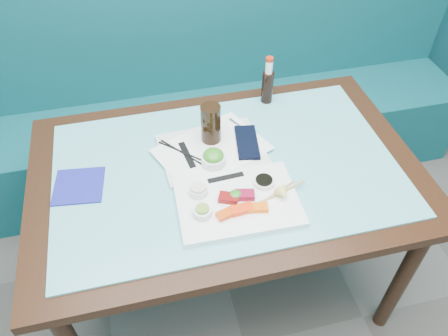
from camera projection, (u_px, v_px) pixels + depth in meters
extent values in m
cube|color=#0D4F56|center=(194.00, 140.00, 2.48)|extent=(3.00, 0.55, 0.45)
cube|color=#0D4F56|center=(182.00, 45.00, 2.29)|extent=(3.00, 0.12, 0.95)
cube|color=black|center=(226.00, 172.00, 1.59)|extent=(1.40, 0.90, 0.04)
cylinder|color=black|center=(402.00, 279.00, 1.71)|extent=(0.06, 0.06, 0.71)
cylinder|color=black|center=(76.00, 195.00, 2.01)|extent=(0.06, 0.06, 0.71)
cylinder|color=black|center=(327.00, 153.00, 2.21)|extent=(0.06, 0.06, 0.71)
cube|color=#60BAC1|center=(226.00, 168.00, 1.57)|extent=(1.22, 0.76, 0.01)
cube|color=white|center=(238.00, 202.00, 1.44)|extent=(0.41, 0.30, 0.02)
cube|color=#E34509|center=(227.00, 213.00, 1.38)|extent=(0.07, 0.05, 0.02)
cube|color=#FF350A|center=(242.00, 209.00, 1.39)|extent=(0.08, 0.04, 0.02)
cube|color=#FF630A|center=(257.00, 208.00, 1.40)|extent=(0.07, 0.05, 0.02)
cube|color=maroon|center=(229.00, 198.00, 1.43)|extent=(0.07, 0.06, 0.02)
cube|color=maroon|center=(245.00, 195.00, 1.44)|extent=(0.07, 0.05, 0.02)
ellipsoid|color=#25791B|center=(236.00, 195.00, 1.43)|extent=(0.06, 0.05, 0.03)
cylinder|color=white|center=(202.00, 212.00, 1.38)|extent=(0.07, 0.07, 0.03)
cylinder|color=olive|center=(202.00, 209.00, 1.37)|extent=(0.05, 0.05, 0.01)
cylinder|color=white|center=(199.00, 191.00, 1.44)|extent=(0.08, 0.08, 0.03)
cylinder|color=beige|center=(198.00, 187.00, 1.43)|extent=(0.07, 0.07, 0.01)
cylinder|color=white|center=(264.00, 182.00, 1.48)|extent=(0.08, 0.08, 0.01)
cylinder|color=black|center=(264.00, 180.00, 1.47)|extent=(0.06, 0.06, 0.01)
cone|color=#F4E073|center=(283.00, 194.00, 1.42)|extent=(0.05, 0.05, 0.05)
cube|color=black|center=(226.00, 177.00, 1.50)|extent=(0.13, 0.03, 0.00)
cylinder|color=tan|center=(271.00, 196.00, 1.44)|extent=(0.20, 0.10, 0.01)
cylinder|color=tan|center=(274.00, 196.00, 1.44)|extent=(0.25, 0.09, 0.01)
cube|color=silver|center=(212.00, 151.00, 1.62)|extent=(0.39, 0.30, 0.01)
cube|color=white|center=(212.00, 149.00, 1.61)|extent=(0.46, 0.40, 0.00)
cylinder|color=white|center=(213.00, 160.00, 1.55)|extent=(0.09, 0.09, 0.04)
ellipsoid|color=#30831E|center=(213.00, 155.00, 1.53)|extent=(0.08, 0.08, 0.04)
cylinder|color=black|center=(211.00, 124.00, 1.60)|extent=(0.08, 0.08, 0.15)
cube|color=black|center=(247.00, 142.00, 1.63)|extent=(0.11, 0.19, 0.01)
cylinder|color=white|center=(238.00, 125.00, 1.70)|extent=(0.06, 0.09, 0.01)
cylinder|color=black|center=(186.00, 155.00, 1.59)|extent=(0.16, 0.20, 0.01)
cylinder|color=black|center=(188.00, 154.00, 1.59)|extent=(0.19, 0.19, 0.01)
cube|color=black|center=(187.00, 155.00, 1.59)|extent=(0.04, 0.15, 0.00)
cylinder|color=black|center=(267.00, 87.00, 1.80)|extent=(0.06, 0.06, 0.14)
cylinder|color=white|center=(269.00, 67.00, 1.73)|extent=(0.03, 0.03, 0.06)
cylinder|color=#B5220B|center=(270.00, 59.00, 1.71)|extent=(0.04, 0.04, 0.01)
cube|color=navy|center=(79.00, 186.00, 1.50)|extent=(0.19, 0.19, 0.01)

